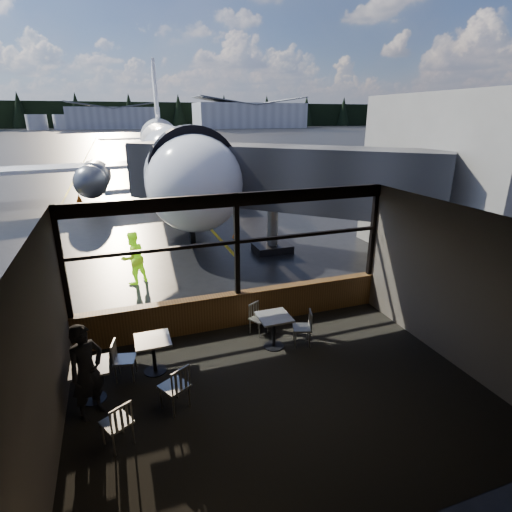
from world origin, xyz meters
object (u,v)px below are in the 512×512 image
airliner (167,116)px  cone_nose (236,233)px  chair_mid_s (174,387)px  cafe_table_left (92,383)px  cafe_table_near (274,332)px  cafe_table_mid (154,355)px  ground_crew (133,258)px  cone_wing (79,198)px  chair_near_e (302,328)px  chair_mid_w (125,360)px  jet_bridge (284,193)px  chair_near_n (259,319)px  passenger (87,372)px  chair_left_s (117,423)px

airliner → cone_nose: 12.45m
chair_mid_s → cafe_table_left: bearing=122.5°
airliner → cafe_table_near: 20.93m
cafe_table_mid → ground_crew: size_ratio=0.46×
cone_nose → cafe_table_left: bearing=-120.9°
cone_wing → chair_near_e: bearing=-73.1°
chair_mid_w → cafe_table_left: bearing=-39.0°
jet_bridge → cafe_table_left: size_ratio=14.04×
cafe_table_near → chair_near_n: 0.72m
passenger → cafe_table_near: bearing=-23.7°
cafe_table_mid → cone_wing: size_ratio=1.48×
passenger → cone_wing: size_ratio=3.41×
cafe_table_left → ground_crew: size_ratio=0.44×
cafe_table_near → ground_crew: size_ratio=0.47×
jet_bridge → passenger: 10.67m
airliner → chair_near_n: bearing=-88.1°
cafe_table_left → chair_near_n: size_ratio=0.94×
chair_mid_w → passenger: bearing=-22.0°
cafe_table_left → cone_nose: size_ratio=1.71×
cafe_table_mid → cafe_table_left: (-1.22, -0.53, -0.02)m
cafe_table_left → airliner: bearing=77.8°
cafe_table_left → cone_nose: bearing=59.1°
chair_left_s → ground_crew: 7.14m
chair_near_e → cone_nose: 9.22m
cafe_table_mid → passenger: (-1.22, -0.96, 0.52)m
chair_near_e → chair_mid_w: bearing=108.3°
cone_nose → chair_mid_s: bearing=-112.4°
chair_near_n → ground_crew: bearing=-86.3°
cafe_table_mid → cafe_table_left: size_ratio=1.04×
cafe_table_left → ground_crew: ground_crew is taller
jet_bridge → cone_wing: 15.85m
cafe_table_left → chair_mid_w: (0.62, 0.51, 0.06)m
cafe_table_left → chair_mid_w: chair_mid_w is taller
ground_crew → airliner: bearing=-134.4°
cone_wing → airliner: bearing=3.5°
airliner → cafe_table_mid: 21.24m
chair_near_e → cafe_table_mid: bearing=107.8°
cafe_table_left → passenger: passenger is taller
jet_bridge → ground_crew: bearing=-164.4°
airliner → cone_wing: (-5.97, -0.37, -4.96)m
cafe_table_mid → cafe_table_left: cafe_table_mid is taller
airliner → chair_mid_w: 21.36m
chair_near_n → cone_nose: (1.88, 8.32, -0.18)m
cafe_table_mid → chair_near_n: (2.66, 0.77, 0.01)m
cone_wing → chair_mid_w: bearing=-84.1°
cafe_table_mid → cone_nose: cafe_table_mid is taller
chair_near_n → cone_nose: chair_near_n is taller
airliner → cone_wing: size_ratio=63.36×
cafe_table_left → chair_mid_w: bearing=39.0°
chair_left_s → chair_mid_w: bearing=55.5°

